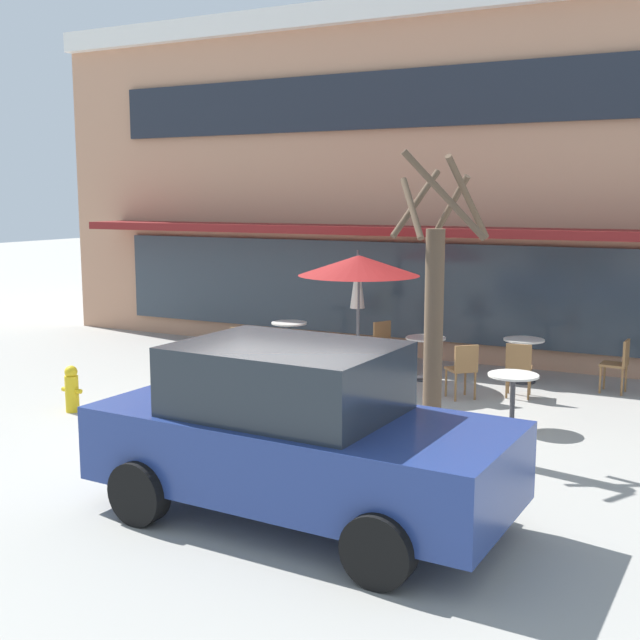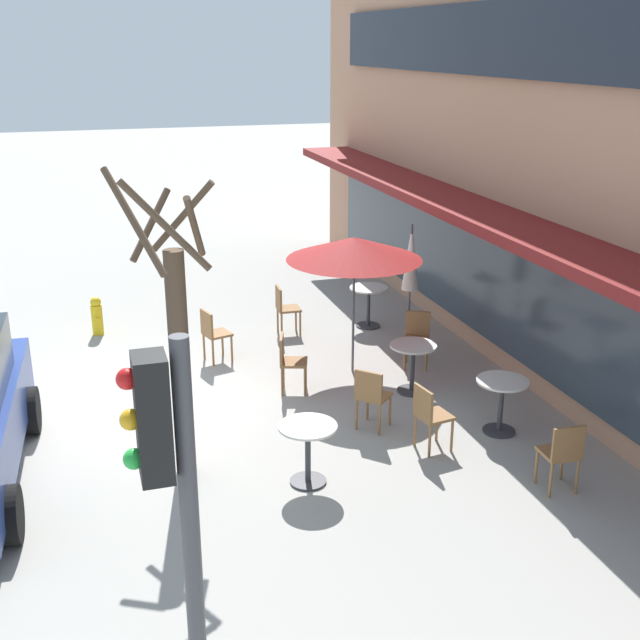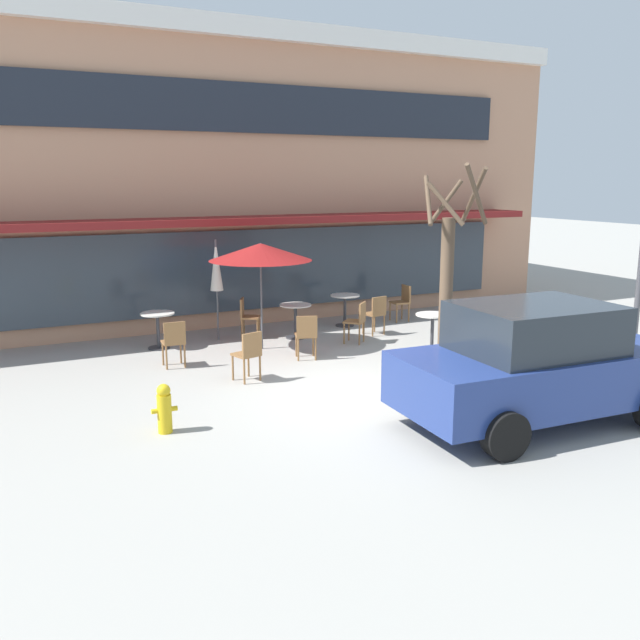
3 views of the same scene
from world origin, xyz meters
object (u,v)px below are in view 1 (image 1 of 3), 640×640
object	(u,v)px
cafe_table_by_tree	(513,391)
parked_sedan	(296,433)
cafe_chair_4	(519,366)
patio_umbrella_cream_folded	(358,280)
cafe_chair_2	(386,342)
cafe_table_mid_patio	(425,351)
cafe_chair_3	(619,362)
patio_umbrella_green_folded	(359,265)
cafe_chair_0	(463,367)
cafe_chair_1	(354,366)
cafe_table_near_wall	(524,353)
street_tree	(434,315)
cafe_chair_5	(244,367)
cafe_table_streetside	(289,335)
cafe_chair_6	(243,347)
fire_hydrant	(72,389)

from	to	relation	value
cafe_table_by_tree	parked_sedan	size ratio (longest dim) A/B	0.18
cafe_table_by_tree	cafe_chair_4	size ratio (longest dim) A/B	0.85
patio_umbrella_cream_folded	parked_sedan	size ratio (longest dim) A/B	0.51
cafe_chair_2	patio_umbrella_cream_folded	bearing A→B (deg)	169.66
cafe_table_mid_patio	cafe_chair_3	xyz separation A→B (m)	(3.14, 0.52, 0.01)
patio_umbrella_green_folded	cafe_chair_0	world-z (taller)	patio_umbrella_green_folded
cafe_chair_1	cafe_chair_4	world-z (taller)	same
cafe_table_near_wall	cafe_chair_0	bearing A→B (deg)	-109.22
cafe_table_by_tree	street_tree	world-z (taller)	street_tree
cafe_chair_0	cafe_chair_5	xyz separation A→B (m)	(-3.07, -1.62, 0.00)
cafe_chair_2	cafe_chair_4	bearing A→B (deg)	-20.40
cafe_table_near_wall	patio_umbrella_cream_folded	xyz separation A→B (m)	(-3.16, -0.01, 1.11)
cafe_chair_2	cafe_chair_5	world-z (taller)	same
cafe_table_streetside	cafe_chair_6	bearing A→B (deg)	-92.22
cafe_table_near_wall	street_tree	bearing A→B (deg)	-92.43
cafe_chair_6	cafe_chair_1	bearing A→B (deg)	-13.13
cafe_chair_1	cafe_table_mid_patio	bearing A→B (deg)	72.41
cafe_table_near_wall	cafe_chair_4	xyz separation A→B (m)	(0.19, -1.13, 0.01)
patio_umbrella_green_folded	cafe_chair_5	size ratio (longest dim) A/B	2.47
cafe_chair_2	cafe_chair_4	world-z (taller)	same
cafe_chair_2	cafe_chair_1	bearing A→B (deg)	-79.94
cafe_chair_2	cafe_chair_4	xyz separation A→B (m)	(2.72, -1.01, 0.00)
cafe_chair_3	street_tree	xyz separation A→B (m)	(-1.75, -4.13, 1.19)
cafe_chair_4	cafe_chair_2	bearing A→B (deg)	159.60
fire_hydrant	cafe_chair_0	bearing A→B (deg)	34.34
cafe_chair_0	fire_hydrant	distance (m)	6.03
cafe_chair_0	cafe_chair_1	distance (m)	1.72
cafe_chair_4	fire_hydrant	xyz separation A→B (m)	(-5.74, -3.91, -0.17)
cafe_chair_0	cafe_chair_1	size ratio (longest dim) A/B	1.00
patio_umbrella_green_folded	cafe_chair_6	bearing A→B (deg)	-163.07
patio_umbrella_green_folded	cafe_chair_4	bearing A→B (deg)	1.33
cafe_chair_5	street_tree	bearing A→B (deg)	-15.49
cafe_chair_0	cafe_chair_4	bearing A→B (deg)	33.65
cafe_chair_3	cafe_chair_4	distance (m)	1.74
cafe_chair_5	parked_sedan	xyz separation A→B (m)	(3.02, -3.75, 0.35)
cafe_chair_4	cafe_table_near_wall	bearing A→B (deg)	99.39
cafe_chair_3	cafe_chair_5	world-z (taller)	same
cafe_table_mid_patio	cafe_chair_4	size ratio (longest dim) A/B	0.85
cafe_table_mid_patio	patio_umbrella_green_folded	distance (m)	1.92
cafe_chair_6	cafe_chair_3	bearing A→B (deg)	15.59
cafe_chair_3	fire_hydrant	distance (m)	8.68
cafe_chair_3	parked_sedan	size ratio (longest dim) A/B	0.21
cafe_table_by_tree	cafe_chair_5	world-z (taller)	cafe_chair_5
cafe_chair_2	patio_umbrella_green_folded	bearing A→B (deg)	-93.61
cafe_chair_1	street_tree	xyz separation A→B (m)	(1.95, -1.84, 1.19)
cafe_chair_0	fire_hydrant	size ratio (longest dim) A/B	1.26
cafe_table_by_tree	cafe_chair_2	distance (m)	4.08
cafe_table_streetside	cafe_chair_0	xyz separation A→B (m)	(3.95, -1.41, 0.01)
cafe_chair_6	street_tree	xyz separation A→B (m)	(4.41, -2.42, 1.19)
cafe_table_near_wall	fire_hydrant	bearing A→B (deg)	-137.75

